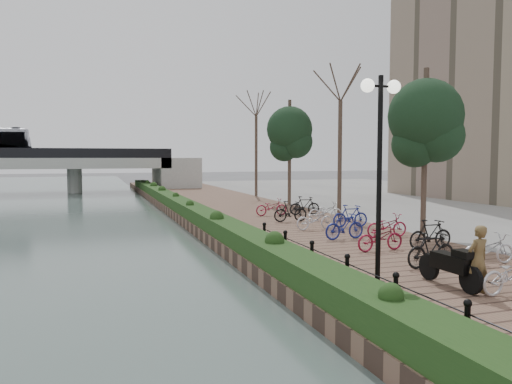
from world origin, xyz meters
name	(u,v)px	position (x,y,z in m)	size (l,w,h in m)	color
ground	(358,364)	(0.00, 0.00, 0.00)	(220.00, 220.00, 0.00)	#59595B
promenade	(258,220)	(4.00, 17.50, 0.25)	(8.00, 75.00, 0.50)	brown
inland_pavement	(499,210)	(20.00, 17.50, 0.25)	(24.00, 75.00, 0.50)	gray
hedge	(186,207)	(0.60, 20.00, 0.80)	(1.10, 56.00, 0.60)	#1B3D16
chain_fence	(369,282)	(1.40, 2.00, 0.85)	(0.10, 14.10, 0.70)	black
lamppost	(380,136)	(2.12, 2.82, 4.08)	(1.02, 0.32, 4.97)	black
motorcycle	(449,264)	(3.69, 2.23, 1.05)	(0.55, 1.75, 1.09)	black
pedestrian	(478,260)	(3.87, 1.51, 1.28)	(0.57, 0.37, 1.55)	brown
bicycle_parking	(364,226)	(5.49, 9.18, 0.97)	(2.40, 17.32, 1.00)	silver
street_trees	(374,155)	(8.00, 12.68, 3.69)	(3.20, 37.12, 6.80)	#3C2B23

